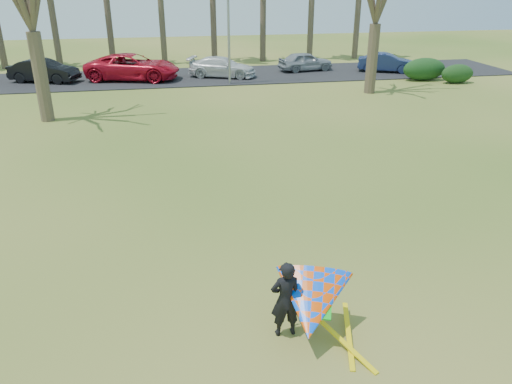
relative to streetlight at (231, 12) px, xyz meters
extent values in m
plane|color=#295913|center=(-2.16, -22.00, -4.46)|extent=(100.00, 100.00, 0.00)
cube|color=black|center=(-2.16, 3.00, -4.43)|extent=(46.00, 7.00, 0.06)
cylinder|color=brown|center=(-12.16, 9.00, 0.04)|extent=(0.48, 0.48, 9.00)
cylinder|color=#48382B|center=(-8.16, 9.00, 0.39)|extent=(0.48, 0.48, 9.70)
cylinder|color=#493A2C|center=(-0.16, 9.00, 0.04)|extent=(0.48, 0.48, 9.00)
cylinder|color=#4A3B2C|center=(11.84, 9.00, 0.04)|extent=(0.48, 0.48, 9.00)
cylinder|color=#47382A|center=(-10.16, -7.00, -2.36)|extent=(0.64, 0.64, 4.20)
cylinder|color=#483A2B|center=(7.84, -4.00, -2.47)|extent=(0.64, 0.64, 3.99)
cylinder|color=gray|center=(-0.16, 0.00, -0.46)|extent=(0.16, 0.16, 8.00)
ellipsoid|color=#133413|center=(12.93, -1.01, -3.72)|extent=(2.98, 1.35, 1.49)
ellipsoid|color=#133312|center=(14.62, -2.31, -3.85)|extent=(2.21, 1.04, 1.23)
imported|color=black|center=(-12.09, 2.77, -3.67)|extent=(4.74, 2.96, 1.47)
imported|color=#B80E22|center=(-6.36, 2.49, -3.55)|extent=(6.65, 4.24, 1.71)
imported|color=silver|center=(-0.35, 2.41, -3.73)|extent=(4.99, 3.39, 1.34)
imported|color=#8F959B|center=(5.97, 3.68, -3.73)|extent=(4.17, 2.21, 1.35)
imported|color=navy|center=(11.63, 2.17, -3.74)|extent=(4.24, 2.90, 1.32)
imported|color=black|center=(-2.44, -24.60, -3.64)|extent=(0.61, 0.42, 1.65)
cone|color=#0550FF|center=(-1.99, -24.85, -3.61)|extent=(2.13, 2.39, 2.02)
cube|color=#0CBF19|center=(-1.87, -24.93, -3.66)|extent=(0.62, 0.60, 0.24)
cube|color=yellow|center=(-1.44, -25.20, -4.45)|extent=(0.85, 1.66, 0.28)
cube|color=yellow|center=(-1.24, -25.00, -4.45)|extent=(0.56, 1.76, 0.22)
camera|label=1|loc=(-4.48, -32.41, 2.17)|focal=35.00mm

